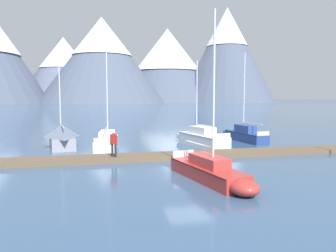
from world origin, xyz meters
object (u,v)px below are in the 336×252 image
Objects in this scene: sailboat_mid_dock_starboard at (212,171)px; person_on_dock at (114,142)px; sailboat_outer_slip at (243,134)px; sailboat_second_berth at (61,136)px; sailboat_far_berth at (199,138)px; sailboat_mid_dock_port at (108,140)px.

person_on_dock is at bearing 127.79° from sailboat_mid_dock_starboard.
sailboat_mid_dock_starboard is at bearing -119.64° from sailboat_outer_slip.
sailboat_second_berth is 0.95× the size of sailboat_far_berth.
sailboat_mid_dock_port reaches higher than sailboat_outer_slip.
sailboat_far_berth reaches higher than person_on_dock.
person_on_dock is at bearing -142.49° from sailboat_far_berth.
sailboat_far_berth is at bearing 37.51° from person_on_dock.
sailboat_mid_dock_port is 12.72m from sailboat_outer_slip.
sailboat_second_berth is 4.09× the size of person_on_dock.
sailboat_mid_dock_starboard reaches higher than person_on_dock.
sailboat_mid_dock_starboard is 4.89× the size of person_on_dock.
person_on_dock is at bearing -86.86° from sailboat_mid_dock_port.
sailboat_second_berth is 15.44m from sailboat_mid_dock_starboard.
sailboat_second_berth reaches higher than person_on_dock.
sailboat_second_berth is 3.83m from sailboat_mid_dock_port.
sailboat_far_berth is 5.26m from sailboat_outer_slip.
sailboat_outer_slip is (12.63, 1.53, 0.03)m from sailboat_mid_dock_port.
sailboat_far_berth is at bearing -3.35° from sailboat_mid_dock_port.
sailboat_second_berth is at bearing 120.62° from person_on_dock.
sailboat_mid_dock_starboard is 1.01× the size of sailboat_outer_slip.
sailboat_outer_slip is at bearing 22.08° from sailboat_far_berth.
sailboat_second_berth is 11.55m from sailboat_far_berth.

